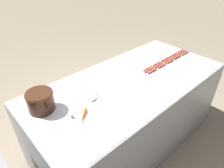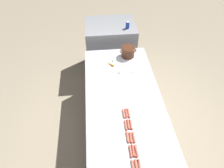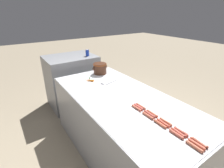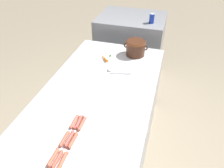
{
  "view_description": "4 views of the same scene",
  "coord_description": "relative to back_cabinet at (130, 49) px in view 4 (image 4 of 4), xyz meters",
  "views": [
    {
      "loc": [
        -1.15,
        1.31,
        2.0
      ],
      "look_at": [
        0.03,
        0.23,
        0.92
      ],
      "focal_mm": 32.34,
      "sensor_mm": 36.0,
      "label": 1
    },
    {
      "loc": [
        -0.34,
        -1.84,
        2.95
      ],
      "look_at": [
        -0.14,
        0.15,
        0.97
      ],
      "focal_mm": 33.1,
      "sensor_mm": 36.0,
      "label": 2
    },
    {
      "loc": [
        -1.12,
        -1.44,
        1.85
      ],
      "look_at": [
        0.01,
        0.24,
        0.96
      ],
      "focal_mm": 26.93,
      "sensor_mm": 36.0,
      "label": 3
    },
    {
      "loc": [
        0.57,
        -1.35,
        2.14
      ],
      "look_at": [
        0.1,
        0.24,
        0.89
      ],
      "focal_mm": 35.21,
      "sensor_mm": 36.0,
      "label": 4
    }
  ],
  "objects": [
    {
      "name": "hot_dog_14",
      "position": [
        0.04,
        -1.97,
        0.37
      ],
      "size": [
        0.03,
        0.15,
        0.03
      ],
      "color": "#B05B44",
      "rests_on": "griddle_counter"
    },
    {
      "name": "hot_dog_8",
      "position": [
        0.01,
        -2.13,
        0.37
      ],
      "size": [
        0.03,
        0.15,
        0.03
      ],
      "color": "#B15044",
      "rests_on": "griddle_counter"
    },
    {
      "name": "hot_dog_7",
      "position": [
        0.01,
        -2.3,
        0.37
      ],
      "size": [
        0.03,
        0.15,
        0.03
      ],
      "color": "#BD513D",
      "rests_on": "griddle_counter"
    },
    {
      "name": "hot_dog_3",
      "position": [
        -0.02,
        -2.14,
        0.37
      ],
      "size": [
        0.03,
        0.15,
        0.03
      ],
      "color": "#B15740",
      "rests_on": "griddle_counter"
    },
    {
      "name": "hot_dog_12",
      "position": [
        0.05,
        -2.3,
        0.37
      ],
      "size": [
        0.03,
        0.15,
        0.03
      ],
      "color": "#B55A3F",
      "rests_on": "griddle_counter"
    },
    {
      "name": "back_cabinet",
      "position": [
        0.0,
        0.0,
        0.0
      ],
      "size": [
        0.94,
        0.75,
        1.03
      ],
      "primitive_type": "cube",
      "color": "gray",
      "rests_on": "ground_plane"
    },
    {
      "name": "serving_spoon",
      "position": [
        0.07,
        -1.2,
        0.37
      ],
      "size": [
        0.27,
        0.11,
        0.02
      ],
      "color": "#B7B7BC",
      "rests_on": "griddle_counter"
    },
    {
      "name": "hot_dog_2",
      "position": [
        -0.02,
        -2.29,
        0.37
      ],
      "size": [
        0.03,
        0.15,
        0.03
      ],
      "color": "#BE5A3F",
      "rests_on": "griddle_counter"
    },
    {
      "name": "soda_can",
      "position": [
        0.3,
        -0.17,
        0.58
      ],
      "size": [
        0.07,
        0.07,
        0.12
      ],
      "color": "#1938B2",
      "rests_on": "back_cabinet"
    },
    {
      "name": "ground_plane",
      "position": [
        0.02,
        -1.66,
        -0.52
      ],
      "size": [
        20.0,
        20.0,
        0.0
      ],
      "primitive_type": "plane",
      "color": "gray"
    },
    {
      "name": "bean_pot",
      "position": [
        0.22,
        -0.79,
        0.46
      ],
      "size": [
        0.28,
        0.22,
        0.17
      ],
      "color": "#472616",
      "rests_on": "griddle_counter"
    },
    {
      "name": "griddle_counter",
      "position": [
        0.02,
        -1.66,
        -0.08
      ],
      "size": [
        1.02,
        2.18,
        0.88
      ],
      "color": "#9EA0A5",
      "rests_on": "ground_plane"
    },
    {
      "name": "hot_dog_4",
      "position": [
        -0.02,
        -1.96,
        0.37
      ],
      "size": [
        0.03,
        0.15,
        0.03
      ],
      "color": "#B85D47",
      "rests_on": "griddle_counter"
    },
    {
      "name": "hot_dog_13",
      "position": [
        0.04,
        -2.13,
        0.37
      ],
      "size": [
        0.03,
        0.15,
        0.03
      ],
      "color": "#B5593E",
      "rests_on": "griddle_counter"
    },
    {
      "name": "carrot",
      "position": [
        -0.1,
        -0.98,
        0.38
      ],
      "size": [
        0.14,
        0.15,
        0.03
      ],
      "color": "orange",
      "rests_on": "griddle_counter"
    },
    {
      "name": "hot_dog_9",
      "position": [
        0.01,
        -1.96,
        0.37
      ],
      "size": [
        0.03,
        0.15,
        0.03
      ],
      "color": "#BE4F47",
      "rests_on": "griddle_counter"
    }
  ]
}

